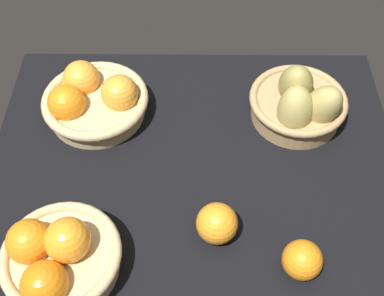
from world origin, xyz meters
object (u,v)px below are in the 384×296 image
basket_near_right (93,100)px  basket_near_left_pears (299,103)px  loose_orange_back_gap (216,223)px  basket_far_right (56,258)px  loose_orange_front_gap (301,260)px

basket_near_right → basket_near_left_pears: basket_near_left_pears is taller
basket_near_right → loose_orange_back_gap: 39.63cm
basket_near_left_pears → basket_far_right: bearing=38.2°
basket_far_right → loose_orange_front_gap: bearing=-179.3°
loose_orange_back_gap → basket_near_right: bearing=-49.1°
basket_near_right → basket_far_right: (1.16, 37.22, 0.57)cm
basket_near_right → basket_near_left_pears: bearing=177.9°
basket_far_right → basket_near_right: bearing=-91.8°
basket_far_right → loose_orange_front_gap: (-41.46, -0.48, -1.03)cm
loose_orange_front_gap → basket_near_left_pears: bearing=-96.2°
basket_near_left_pears → basket_near_right: bearing=-2.1°
basket_near_right → basket_far_right: basket_far_right is taller
basket_far_right → loose_orange_back_gap: basket_far_right is taller
loose_orange_front_gap → loose_orange_back_gap: bearing=-25.2°
basket_near_left_pears → loose_orange_front_gap: 35.38cm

